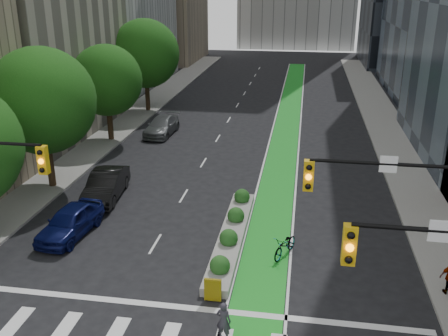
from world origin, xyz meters
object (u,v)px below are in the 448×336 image
(parked_car_left_near, at_px, (70,222))
(median_planter, at_px, (232,233))
(cyclist, at_px, (224,321))
(parked_car_left_far, at_px, (162,126))
(bicycle, at_px, (285,245))
(parked_car_left_mid, at_px, (106,185))

(parked_car_left_near, bearing_deg, median_planter, 11.83)
(cyclist, height_order, parked_car_left_near, same)
(parked_car_left_far, bearing_deg, bicycle, -56.26)
(cyclist, height_order, parked_car_left_mid, parked_car_left_mid)
(parked_car_left_far, bearing_deg, parked_car_left_near, -86.55)
(bicycle, xyz_separation_m, parked_car_left_far, (-11.31, 18.44, 0.20))
(bicycle, height_order, parked_car_left_mid, parked_car_left_mid)
(parked_car_left_mid, bearing_deg, bicycle, -30.53)
(cyclist, distance_m, parked_car_left_far, 26.47)
(bicycle, height_order, parked_car_left_near, parked_car_left_near)
(cyclist, xyz_separation_m, parked_car_left_far, (-9.39, 24.75, -0.04))
(median_planter, distance_m, bicycle, 2.94)
(parked_car_left_mid, height_order, parked_car_left_far, parked_car_left_mid)
(parked_car_left_far, bearing_deg, parked_car_left_mid, -86.11)
(bicycle, relative_size, parked_car_left_mid, 0.41)
(cyclist, distance_m, parked_car_left_near, 11.13)
(parked_car_left_mid, distance_m, parked_car_left_far, 13.42)
(median_planter, relative_size, parked_car_left_mid, 2.05)
(parked_car_left_near, height_order, parked_car_left_far, parked_car_left_near)
(parked_car_left_near, distance_m, parked_car_left_far, 18.20)
(median_planter, distance_m, parked_car_left_mid, 9.11)
(bicycle, xyz_separation_m, cyclist, (-1.92, -6.31, 0.24))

